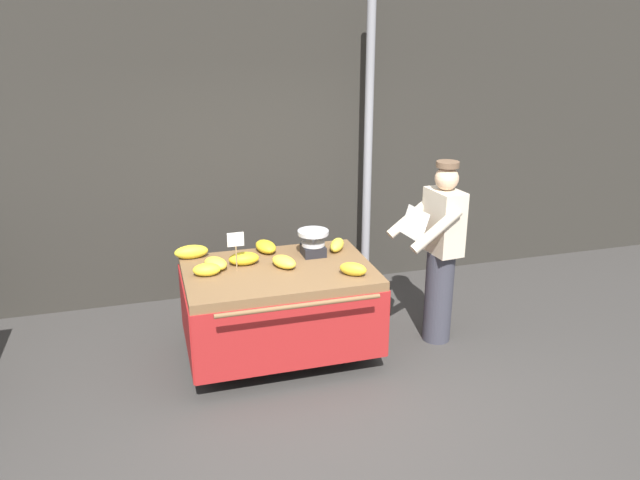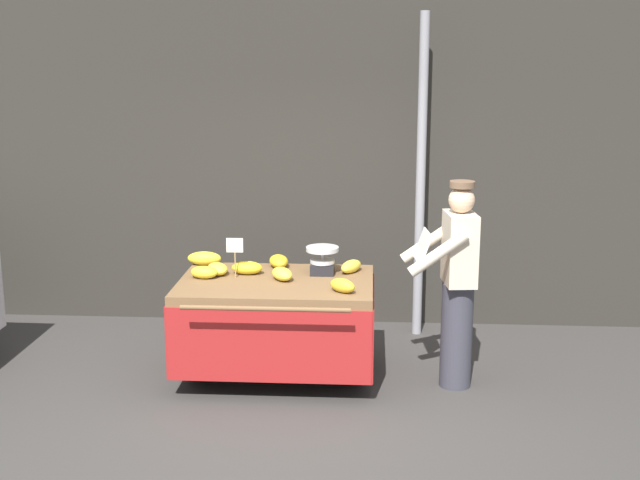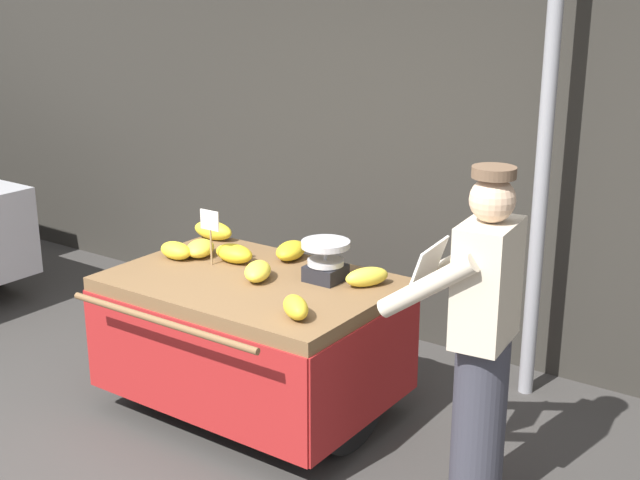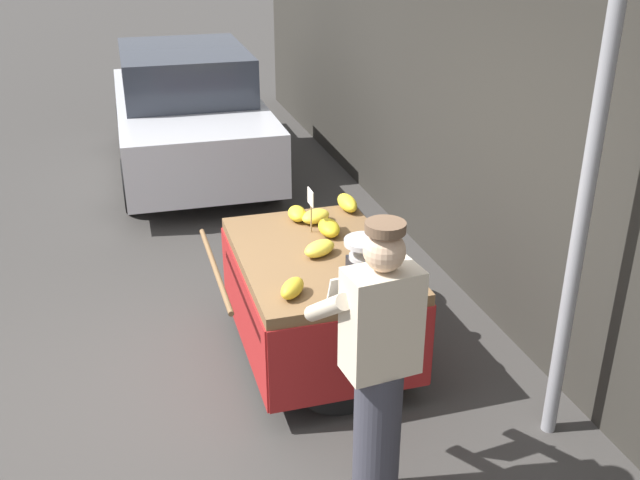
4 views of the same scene
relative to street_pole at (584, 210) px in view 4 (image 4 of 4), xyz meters
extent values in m
plane|color=#383533|center=(-1.12, -2.19, -1.53)|extent=(60.00, 60.00, 0.00)
cube|color=#2D2B26|center=(-1.12, 0.44, 0.28)|extent=(16.00, 0.24, 3.63)
cylinder|color=gray|center=(0.00, 0.00, 0.00)|extent=(0.09, 0.09, 3.07)
cube|color=brown|center=(-1.24, -1.20, -0.72)|extent=(1.61, 1.09, 0.08)
cylinder|color=black|center=(-1.97, -1.20, -1.15)|extent=(0.05, 0.78, 0.78)
cylinder|color=#B7B7BC|center=(-2.00, -1.20, -1.15)|extent=(0.01, 0.14, 0.14)
cylinder|color=black|center=(-0.52, -1.20, -1.15)|extent=(0.05, 0.78, 0.78)
cylinder|color=#B7B7BC|center=(-0.49, -1.20, -1.15)|extent=(0.01, 0.14, 0.14)
cylinder|color=#4C4742|center=(-1.24, -0.73, -1.15)|extent=(0.05, 0.05, 0.78)
cube|color=maroon|center=(-1.24, -1.74, -1.06)|extent=(1.61, 0.02, 0.60)
cube|color=maroon|center=(-1.24, -0.65, -1.06)|extent=(1.61, 0.02, 0.60)
cube|color=maroon|center=(-2.05, -1.20, -1.06)|extent=(0.02, 1.09, 0.60)
cube|color=maroon|center=(-0.44, -1.20, -1.06)|extent=(0.02, 1.09, 0.60)
cylinder|color=brown|center=(-1.24, -1.92, -0.70)|extent=(1.29, 0.04, 0.04)
cube|color=black|center=(-0.87, -0.98, -0.63)|extent=(0.20, 0.20, 0.09)
cylinder|color=#B7B7BC|center=(-0.87, -0.98, -0.53)|extent=(0.02, 0.02, 0.11)
cylinder|color=#B7B7BC|center=(-0.87, -0.98, -0.46)|extent=(0.28, 0.28, 0.04)
cylinder|color=#B7B7BC|center=(-0.87, -0.98, -0.57)|extent=(0.21, 0.21, 0.03)
cylinder|color=#997A51|center=(-1.59, -1.14, -0.57)|extent=(0.01, 0.01, 0.22)
cube|color=white|center=(-1.59, -1.15, -0.40)|extent=(0.14, 0.01, 0.12)
ellipsoid|color=gold|center=(-1.51, -1.03, -0.62)|extent=(0.27, 0.16, 0.11)
ellipsoid|color=yellow|center=(-1.94, -0.75, -0.62)|extent=(0.30, 0.14, 0.12)
ellipsoid|color=yellow|center=(-1.85, -1.18, -0.63)|extent=(0.24, 0.16, 0.11)
ellipsoid|color=yellow|center=(-0.63, -0.92, -0.62)|extent=(0.23, 0.28, 0.11)
ellipsoid|color=yellow|center=(-1.19, -1.19, -0.63)|extent=(0.25, 0.29, 0.11)
ellipsoid|color=gold|center=(-0.68, -1.52, -0.62)|extent=(0.26, 0.24, 0.11)
ellipsoid|color=gold|center=(-1.27, -0.78, -0.62)|extent=(0.22, 0.30, 0.11)
ellipsoid|color=yellow|center=(-1.76, -1.06, -0.63)|extent=(0.26, 0.29, 0.10)
cylinder|color=#383842|center=(0.25, -1.29, -1.09)|extent=(0.26, 0.26, 0.88)
cube|color=beige|center=(0.25, -1.29, -0.36)|extent=(0.27, 0.40, 0.58)
sphere|color=#DBB28E|center=(0.25, -1.29, 0.03)|extent=(0.21, 0.21, 0.21)
cylinder|color=brown|center=(0.25, -1.29, 0.16)|extent=(0.20, 0.20, 0.05)
cylinder|color=beige|center=(0.06, -1.52, -0.35)|extent=(0.48, 0.14, 0.37)
cylinder|color=beige|center=(0.02, -1.10, -0.35)|extent=(0.48, 0.14, 0.37)
cube|color=silver|center=(-0.05, -1.32, -0.34)|extent=(0.13, 0.35, 0.25)
cube|color=#BCBCC1|center=(-5.76, -1.56, -0.93)|extent=(3.93, 1.76, 0.70)
cube|color=#2D333D|center=(-5.91, -1.56, -0.30)|extent=(2.05, 1.53, 0.56)
cylinder|color=black|center=(-4.54, -0.80, -1.23)|extent=(0.60, 0.19, 0.60)
cylinder|color=black|center=(-4.57, -2.36, -1.23)|extent=(0.60, 0.19, 0.60)
cylinder|color=black|center=(-6.96, -0.76, -1.23)|extent=(0.60, 0.19, 0.60)
cylinder|color=black|center=(-6.98, -2.32, -1.23)|extent=(0.60, 0.19, 0.60)
camera|label=1|loc=(-2.28, -6.02, 1.33)|focal=34.78mm
camera|label=2|loc=(-0.46, -7.79, 1.19)|focal=46.53mm
camera|label=3|loc=(1.73, -4.74, 0.98)|focal=47.69mm
camera|label=4|loc=(3.20, -2.47, 1.54)|focal=40.77mm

